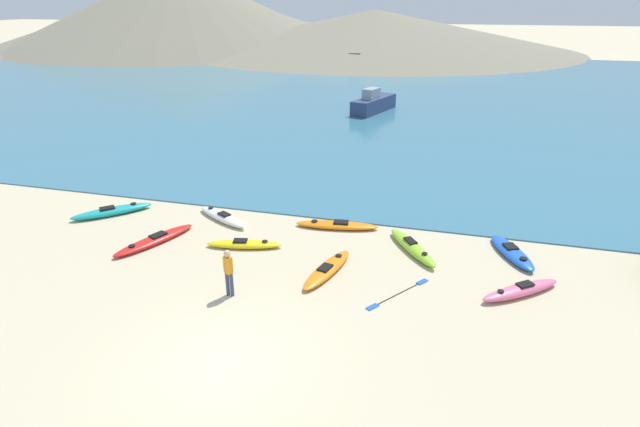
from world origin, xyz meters
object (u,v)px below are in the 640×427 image
(kayak_on_sand_6, at_px, (222,217))
(kayak_on_sand_1, at_px, (155,240))
(kayak_on_sand_3, at_px, (512,252))
(moored_boat_0, at_px, (373,103))
(moored_boat_2, at_px, (272,59))
(kayak_on_sand_4, at_px, (244,244))
(loose_paddle, at_px, (398,294))
(kayak_on_sand_8, at_px, (327,269))
(person_near_foreground, at_px, (228,270))
(kayak_on_sand_5, at_px, (521,290))
(kayak_on_sand_7, at_px, (412,247))
(moored_boat_1, at_px, (352,62))
(kayak_on_sand_0, at_px, (337,225))
(kayak_on_sand_2, at_px, (112,211))

(kayak_on_sand_6, bearing_deg, kayak_on_sand_1, -120.67)
(kayak_on_sand_3, xyz_separation_m, moored_boat_0, (-9.21, 23.83, 0.60))
(kayak_on_sand_1, bearing_deg, moored_boat_2, 105.94)
(kayak_on_sand_4, distance_m, loose_paddle, 6.34)
(kayak_on_sand_1, xyz_separation_m, kayak_on_sand_8, (7.04, -0.45, -0.00))
(person_near_foreground, bearing_deg, loose_paddle, 15.83)
(kayak_on_sand_5, xyz_separation_m, person_near_foreground, (-8.95, -2.49, 0.76))
(kayak_on_sand_3, height_order, loose_paddle, kayak_on_sand_3)
(kayak_on_sand_5, distance_m, kayak_on_sand_8, 6.33)
(kayak_on_sand_7, height_order, moored_boat_1, moored_boat_1)
(person_near_foreground, distance_m, moored_boat_2, 63.88)
(moored_boat_1, bearing_deg, kayak_on_sand_6, -84.02)
(kayak_on_sand_0, xyz_separation_m, kayak_on_sand_1, (-6.51, -3.20, 0.00))
(kayak_on_sand_3, distance_m, moored_boat_2, 62.70)
(kayak_on_sand_0, distance_m, kayak_on_sand_8, 3.69)
(moored_boat_1, distance_m, moored_boat_2, 12.61)
(kayak_on_sand_0, distance_m, kayak_on_sand_1, 7.26)
(person_near_foreground, bearing_deg, kayak_on_sand_2, 149.23)
(moored_boat_0, xyz_separation_m, moored_boat_1, (-8.08, 29.58, -0.07))
(kayak_on_sand_0, relative_size, moored_boat_2, 0.74)
(moored_boat_0, height_order, moored_boat_1, moored_boat_0)
(kayak_on_sand_8, distance_m, moored_boat_2, 62.72)
(kayak_on_sand_4, xyz_separation_m, kayak_on_sand_6, (-1.92, 2.12, 0.02))
(kayak_on_sand_2, height_order, person_near_foreground, person_near_foreground)
(kayak_on_sand_1, relative_size, kayak_on_sand_8, 1.12)
(kayak_on_sand_4, distance_m, moored_boat_1, 55.88)
(person_near_foreground, bearing_deg, moored_boat_1, 98.16)
(kayak_on_sand_0, distance_m, kayak_on_sand_2, 9.94)
(kayak_on_sand_5, relative_size, moored_boat_0, 0.48)
(kayak_on_sand_0, height_order, moored_boat_0, moored_boat_0)
(kayak_on_sand_3, bearing_deg, moored_boat_1, 107.94)
(moored_boat_0, bearing_deg, kayak_on_sand_4, -91.29)
(kayak_on_sand_3, bearing_deg, loose_paddle, -134.86)
(kayak_on_sand_6, xyz_separation_m, person_near_foreground, (2.82, -5.35, 0.77))
(kayak_on_sand_1, bearing_deg, kayak_on_sand_6, 59.33)
(person_near_foreground, bearing_deg, kayak_on_sand_3, 30.28)
(loose_paddle, bearing_deg, kayak_on_sand_6, 154.14)
(moored_boat_1, bearing_deg, person_near_foreground, -81.84)
(person_near_foreground, bearing_deg, kayak_on_sand_5, 15.52)
(kayak_on_sand_5, bearing_deg, kayak_on_sand_4, 175.67)
(kayak_on_sand_4, height_order, person_near_foreground, person_near_foreground)
(moored_boat_2, bearing_deg, moored_boat_1, -8.03)
(kayak_on_sand_2, distance_m, moored_boat_1, 53.99)
(moored_boat_0, bearing_deg, kayak_on_sand_3, -68.87)
(kayak_on_sand_0, bearing_deg, moored_boat_2, 112.87)
(kayak_on_sand_0, distance_m, moored_boat_2, 59.14)
(kayak_on_sand_5, relative_size, person_near_foreground, 1.69)
(kayak_on_sand_5, bearing_deg, kayak_on_sand_3, 91.40)
(kayak_on_sand_2, xyz_separation_m, kayak_on_sand_5, (16.71, -2.13, -0.01))
(kayak_on_sand_2, height_order, kayak_on_sand_5, kayak_on_sand_2)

